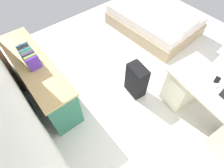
{
  "coord_description": "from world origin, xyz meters",
  "views": [
    {
      "loc": [
        -1.2,
        1.94,
        2.71
      ],
      "look_at": [
        0.02,
        0.96,
        0.6
      ],
      "focal_mm": 28.84,
      "sensor_mm": 36.0,
      "label": 1
    }
  ],
  "objects": [
    {
      "name": "wall_back",
      "position": [
        0.0,
        2.09,
        1.41
      ],
      "size": [
        4.44,
        0.1,
        2.81
      ],
      "primitive_type": "cube",
      "color": "silver",
      "rests_on": "ground_plane"
    },
    {
      "name": "ground_plane",
      "position": [
        0.0,
        0.0,
        0.0
      ],
      "size": [
        5.44,
        5.44,
        0.0
      ],
      "primitive_type": "plane",
      "color": "silver"
    },
    {
      "name": "figurine_small",
      "position": [
        1.33,
        1.71,
        0.85
      ],
      "size": [
        0.08,
        0.08,
        0.11
      ],
      "primitive_type": "cone",
      "color": "red",
      "rests_on": "credenza"
    },
    {
      "name": "credenza",
      "position": [
        0.96,
        1.71,
        0.4
      ],
      "size": [
        1.8,
        0.48,
        0.79
      ],
      "color": "#2D7056",
      "rests_on": "ground_plane"
    },
    {
      "name": "suitcase_black",
      "position": [
        -0.01,
        0.45,
        0.31
      ],
      "size": [
        0.38,
        0.26,
        0.62
      ],
      "primitive_type": "cube",
      "rotation": [
        0.0,
        0.0,
        -0.12
      ],
      "color": "black",
      "rests_on": "ground_plane"
    },
    {
      "name": "desk",
      "position": [
        -1.09,
        -0.01,
        0.39
      ],
      "size": [
        1.5,
        0.81,
        0.75
      ],
      "color": "beige",
      "rests_on": "ground_plane"
    },
    {
      "name": "book_row",
      "position": [
        0.95,
        1.71,
        0.9
      ],
      "size": [
        0.35,
        0.17,
        0.24
      ],
      "color": "#5B33B9",
      "rests_on": "credenza"
    },
    {
      "name": "bed",
      "position": [
        1.05,
        -1.15,
        0.24
      ],
      "size": [
        1.97,
        1.5,
        0.58
      ],
      "color": "tan",
      "rests_on": "ground_plane"
    },
    {
      "name": "computer_mouse",
      "position": [
        -0.97,
        -0.05,
        0.77
      ],
      "size": [
        0.07,
        0.11,
        0.03
      ],
      "primitive_type": "ellipsoid",
      "rotation": [
        0.0,
        0.0,
        -0.11
      ],
      "color": "white",
      "rests_on": "desk"
    },
    {
      "name": "cell_phone_by_mouse",
      "position": [
        -0.92,
        -0.15,
        0.76
      ],
      "size": [
        0.09,
        0.15,
        0.01
      ],
      "primitive_type": "cube",
      "rotation": [
        0.0,
        0.0,
        0.18
      ],
      "color": "black",
      "rests_on": "desk"
    }
  ]
}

